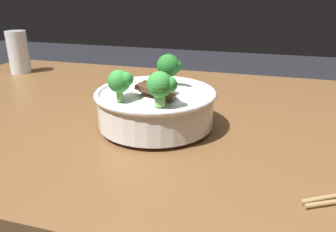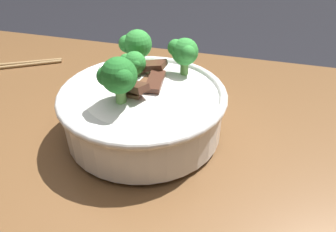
% 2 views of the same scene
% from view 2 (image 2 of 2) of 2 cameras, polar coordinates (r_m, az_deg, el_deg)
% --- Properties ---
extents(dining_table, '(1.35, 0.84, 0.75)m').
position_cam_2_polar(dining_table, '(0.48, 0.67, -19.23)').
color(dining_table, brown).
rests_on(dining_table, ground).
extents(rice_bowl, '(0.24, 0.24, 0.14)m').
position_cam_2_polar(rice_bowl, '(0.46, -4.57, 2.07)').
color(rice_bowl, white).
rests_on(rice_bowl, dining_table).
extents(chopsticks_pair, '(0.21, 0.13, 0.01)m').
position_cam_2_polar(chopsticks_pair, '(0.77, -27.37, 8.27)').
color(chopsticks_pair, '#9E7A4C').
rests_on(chopsticks_pair, dining_table).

